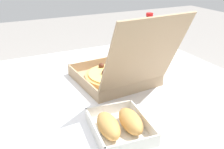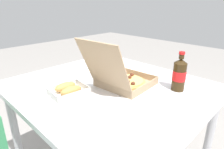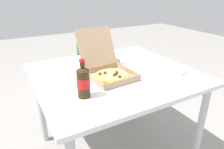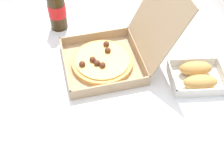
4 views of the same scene
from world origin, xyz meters
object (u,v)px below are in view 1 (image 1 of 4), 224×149
(pizza_box_open, at_px, (118,73))
(paper_menu, at_px, (42,68))
(cola_bottle, at_px, (148,40))
(bread_side_box, at_px, (120,125))

(pizza_box_open, height_order, paper_menu, pizza_box_open)
(cola_bottle, bearing_deg, pizza_box_open, 35.97)
(paper_menu, bearing_deg, bread_side_box, 102.66)
(pizza_box_open, xyz_separation_m, bread_side_box, (0.14, 0.28, -0.02))
(cola_bottle, height_order, paper_menu, cola_bottle)
(pizza_box_open, bearing_deg, cola_bottle, -144.03)
(paper_menu, bearing_deg, cola_bottle, 171.06)
(bread_side_box, bearing_deg, paper_menu, -80.42)
(cola_bottle, xyz_separation_m, paper_menu, (0.49, -0.11, -0.09))
(pizza_box_open, relative_size, paper_menu, 2.01)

